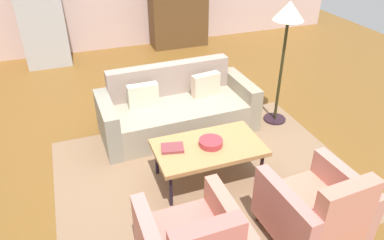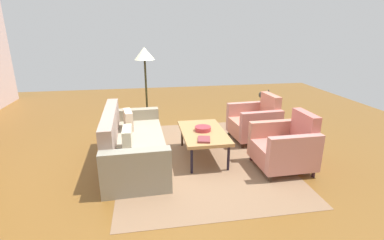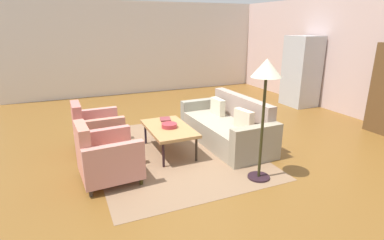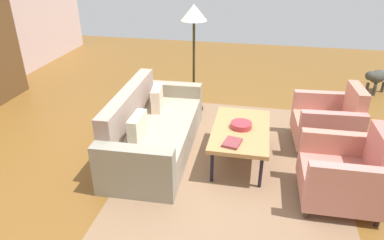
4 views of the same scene
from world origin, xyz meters
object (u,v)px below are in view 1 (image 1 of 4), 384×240
Objects in this scene: coffee_table at (208,148)px; cabinet at (178,4)px; armchair_right at (318,213)px; couch at (176,109)px; book_stack at (172,148)px; floor_lamp at (288,23)px; fruit_bowl at (211,143)px; refrigerator at (41,16)px.

coffee_table is 4.60m from cabinet.
coffee_table is 1.36× the size of armchair_right.
book_stack is (-0.39, -1.12, 0.19)m from couch.
coffee_table is at bearing 88.40° from couch.
book_stack is (-0.40, 0.07, 0.05)m from coffee_table.
floor_lamp is (1.81, 0.81, 0.97)m from book_stack.
couch is 1.20m from fruit_bowl.
floor_lamp is at bearing -84.83° from cabinet.
book_stack is at bearing 68.85° from couch.
floor_lamp is at bearing 166.09° from couch.
refrigerator is at bearing 106.12° from book_stack.
couch is 1.15× the size of refrigerator.
book_stack is 2.21m from floor_lamp.
cabinet is at bearing 71.20° from book_stack.
armchair_right reaches higher than book_stack.
floor_lamp is (1.42, -0.31, 1.16)m from couch.
fruit_bowl is 0.96× the size of book_stack.
floor_lamp is at bearing 31.85° from coffee_table.
fruit_bowl is 0.15× the size of cabinet.
armchair_right is 2.46m from floor_lamp.
armchair_right is 3.33× the size of fruit_bowl.
fruit_bowl is at bearing -69.08° from refrigerator.
book_stack is at bearing 170.49° from fruit_bowl.
floor_lamp reaches higher than book_stack.
fruit_bowl reaches higher than book_stack.
floor_lamp is (3.05, -3.46, 0.52)m from refrigerator.
armchair_right is (0.60, -1.17, -0.08)m from coffee_table.
refrigerator is 4.64m from floor_lamp.
book_stack is at bearing 125.27° from armchair_right.
coffee_table is at bearing -10.21° from book_stack.
cabinet is (1.49, 4.37, 0.43)m from book_stack.
coffee_table is 1.96m from floor_lamp.
coffee_table is 4.66m from refrigerator.
cabinet reaches higher than couch.
refrigerator is at bearing 108.40° from armchair_right.
fruit_bowl is 4.67m from refrigerator.
cabinet is (1.06, 4.44, 0.41)m from fruit_bowl.
armchair_right is at bearing -62.61° from coffee_table.
cabinet is at bearing -110.32° from couch.
book_stack is at bearing -73.88° from refrigerator.
couch is 3.61m from refrigerator.
book_stack is at bearing -155.95° from floor_lamp.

